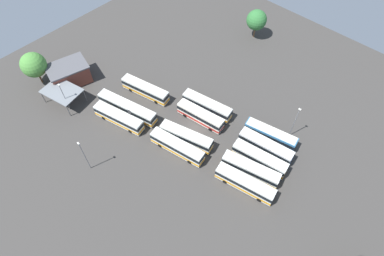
{
  "coord_description": "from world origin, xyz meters",
  "views": [
    {
      "loc": [
        -29.92,
        32.8,
        60.78
      ],
      "look_at": [
        -0.06,
        0.47,
        1.51
      ],
      "focal_mm": 30.06,
      "sensor_mm": 36.0,
      "label": 1
    }
  ],
  "objects_px": {
    "bus_row0_slot2": "(259,158)",
    "bus_row1_slot1": "(200,116)",
    "bus_row0_slot1": "(266,146)",
    "lamp_post_mid_lot": "(64,96)",
    "bus_row0_slot3": "(251,169)",
    "bus_row1_slot3": "(186,137)",
    "tree_east_edge": "(34,65)",
    "tree_north_edge": "(257,20)",
    "lamp_post_by_building": "(84,155)",
    "bus_row1_slot4": "(177,147)",
    "depot_building": "(69,74)",
    "maintenance_shelter": "(62,91)",
    "bus_row0_slot4": "(245,183)",
    "bus_row2_slot4": "(119,118)",
    "lamp_post_far_corner": "(295,122)",
    "bus_row2_slot1": "(145,90)",
    "bus_row0_slot0": "(270,135)",
    "bus_row2_slot3": "(127,108)",
    "bus_row1_slot0": "(207,106)"
  },
  "relations": [
    {
      "from": "bus_row0_slot2",
      "to": "bus_row1_slot1",
      "type": "bearing_deg",
      "value": -0.41
    },
    {
      "from": "bus_row0_slot1",
      "to": "lamp_post_mid_lot",
      "type": "distance_m",
      "value": 47.9
    },
    {
      "from": "bus_row0_slot3",
      "to": "bus_row0_slot2",
      "type": "bearing_deg",
      "value": -86.34
    },
    {
      "from": "bus_row1_slot1",
      "to": "bus_row1_slot3",
      "type": "relative_size",
      "value": 0.96
    },
    {
      "from": "bus_row1_slot3",
      "to": "tree_east_edge",
      "type": "bearing_deg",
      "value": 16.48
    },
    {
      "from": "tree_north_edge",
      "to": "lamp_post_by_building",
      "type": "bearing_deg",
      "value": 90.8
    },
    {
      "from": "bus_row0_slot3",
      "to": "tree_east_edge",
      "type": "xyz_separation_m",
      "value": [
        56.42,
        15.11,
        4.23
      ]
    },
    {
      "from": "bus_row1_slot4",
      "to": "depot_building",
      "type": "distance_m",
      "value": 35.95
    },
    {
      "from": "bus_row1_slot3",
      "to": "maintenance_shelter",
      "type": "bearing_deg",
      "value": 20.95
    },
    {
      "from": "lamp_post_by_building",
      "to": "bus_row0_slot4",
      "type": "bearing_deg",
      "value": -145.25
    },
    {
      "from": "bus_row2_slot4",
      "to": "maintenance_shelter",
      "type": "bearing_deg",
      "value": 17.76
    },
    {
      "from": "bus_row0_slot2",
      "to": "bus_row0_slot3",
      "type": "distance_m",
      "value": 3.46
    },
    {
      "from": "bus_row0_slot3",
      "to": "bus_row2_slot4",
      "type": "xyz_separation_m",
      "value": [
        30.97,
        9.85,
        0.0
      ]
    },
    {
      "from": "bus_row0_slot1",
      "to": "bus_row1_slot4",
      "type": "height_order",
      "value": "same"
    },
    {
      "from": "bus_row0_slot3",
      "to": "bus_row0_slot4",
      "type": "xyz_separation_m",
      "value": [
        -1.06,
        3.37,
        0.0
      ]
    },
    {
      "from": "maintenance_shelter",
      "to": "lamp_post_mid_lot",
      "type": "distance_m",
      "value": 3.1
    },
    {
      "from": "lamp_post_far_corner",
      "to": "bus_row1_slot3",
      "type": "bearing_deg",
      "value": 46.48
    },
    {
      "from": "bus_row0_slot2",
      "to": "bus_row2_slot4",
      "type": "height_order",
      "value": "same"
    },
    {
      "from": "bus_row2_slot1",
      "to": "depot_building",
      "type": "distance_m",
      "value": 20.56
    },
    {
      "from": "bus_row0_slot3",
      "to": "tree_north_edge",
      "type": "xyz_separation_m",
      "value": [
        26.82,
        -38.09,
        3.94
      ]
    },
    {
      "from": "bus_row0_slot1",
      "to": "bus_row1_slot3",
      "type": "relative_size",
      "value": 1.0
    },
    {
      "from": "bus_row0_slot4",
      "to": "tree_east_edge",
      "type": "bearing_deg",
      "value": 11.54
    },
    {
      "from": "bus_row1_slot3",
      "to": "lamp_post_by_building",
      "type": "height_order",
      "value": "lamp_post_by_building"
    },
    {
      "from": "bus_row0_slot0",
      "to": "lamp_post_by_building",
      "type": "xyz_separation_m",
      "value": [
        23.96,
        32.28,
        3.4
      ]
    },
    {
      "from": "bus_row0_slot1",
      "to": "tree_east_edge",
      "type": "distance_m",
      "value": 59.74
    },
    {
      "from": "tree_north_edge",
      "to": "maintenance_shelter",
      "type": "bearing_deg",
      "value": 69.94
    },
    {
      "from": "depot_building",
      "to": "lamp_post_far_corner",
      "type": "height_order",
      "value": "lamp_post_far_corner"
    },
    {
      "from": "bus_row2_slot1",
      "to": "lamp_post_by_building",
      "type": "height_order",
      "value": "lamp_post_by_building"
    },
    {
      "from": "bus_row1_slot1",
      "to": "bus_row2_slot3",
      "type": "relative_size",
      "value": 0.76
    },
    {
      "from": "bus_row1_slot1",
      "to": "bus_row2_slot4",
      "type": "xyz_separation_m",
      "value": [
        13.68,
        13.42,
        0.0
      ]
    },
    {
      "from": "bus_row0_slot4",
      "to": "bus_row1_slot1",
      "type": "distance_m",
      "value": 19.62
    },
    {
      "from": "bus_row2_slot1",
      "to": "bus_row1_slot4",
      "type": "bearing_deg",
      "value": 159.09
    },
    {
      "from": "bus_row0_slot0",
      "to": "bus_row2_slot1",
      "type": "distance_m",
      "value": 32.55
    },
    {
      "from": "lamp_post_mid_lot",
      "to": "depot_building",
      "type": "bearing_deg",
      "value": -37.62
    },
    {
      "from": "maintenance_shelter",
      "to": "lamp_post_far_corner",
      "type": "bearing_deg",
      "value": -148.32
    },
    {
      "from": "bus_row2_slot1",
      "to": "bus_row2_slot3",
      "type": "height_order",
      "value": "same"
    },
    {
      "from": "bus_row2_slot1",
      "to": "depot_building",
      "type": "height_order",
      "value": "depot_building"
    },
    {
      "from": "bus_row1_slot0",
      "to": "lamp_post_mid_lot",
      "type": "bearing_deg",
      "value": 42.02
    },
    {
      "from": "bus_row0_slot1",
      "to": "bus_row1_slot4",
      "type": "distance_m",
      "value": 19.41
    },
    {
      "from": "tree_east_edge",
      "to": "tree_north_edge",
      "type": "bearing_deg",
      "value": -119.09
    },
    {
      "from": "bus_row0_slot4",
      "to": "bus_row2_slot3",
      "type": "bearing_deg",
      "value": 5.4
    },
    {
      "from": "depot_building",
      "to": "maintenance_shelter",
      "type": "distance_m",
      "value": 7.23
    },
    {
      "from": "bus_row2_slot1",
      "to": "lamp_post_far_corner",
      "type": "distance_m",
      "value": 36.7
    },
    {
      "from": "bus_row0_slot4",
      "to": "bus_row2_slot3",
      "type": "height_order",
      "value": "same"
    },
    {
      "from": "maintenance_shelter",
      "to": "bus_row1_slot4",
      "type": "bearing_deg",
      "value": -164.86
    },
    {
      "from": "bus_row0_slot4",
      "to": "bus_row1_slot0",
      "type": "distance_m",
      "value": 21.92
    },
    {
      "from": "bus_row1_slot0",
      "to": "lamp_post_far_corner",
      "type": "xyz_separation_m",
      "value": [
        -18.99,
        -7.2,
        3.39
      ]
    },
    {
      "from": "bus_row2_slot1",
      "to": "maintenance_shelter",
      "type": "height_order",
      "value": "maintenance_shelter"
    },
    {
      "from": "bus_row0_slot0",
      "to": "bus_row0_slot1",
      "type": "distance_m",
      "value": 3.43
    },
    {
      "from": "bus_row0_slot1",
      "to": "lamp_post_mid_lot",
      "type": "xyz_separation_m",
      "value": [
        42.24,
        22.4,
        2.88
      ]
    }
  ]
}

